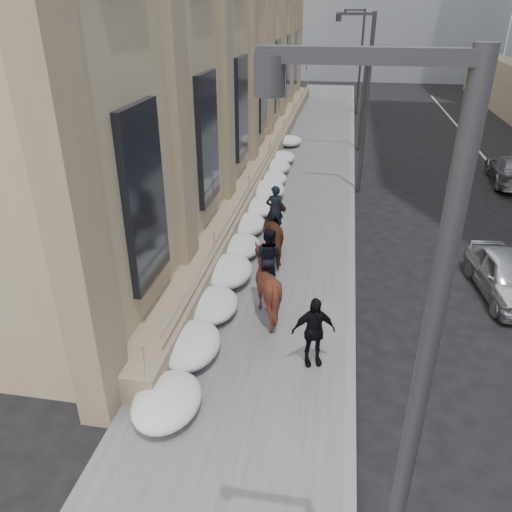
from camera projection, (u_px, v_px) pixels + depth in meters
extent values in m
plane|color=black|center=(246.00, 365.00, 12.72)|extent=(140.00, 140.00, 0.00)
cube|color=#515154|center=(290.00, 217.00, 21.50)|extent=(5.00, 80.00, 0.12)
cube|color=slate|center=(352.00, 221.00, 21.09)|extent=(0.24, 80.00, 0.12)
cube|color=#816F53|center=(272.00, 148.00, 30.46)|extent=(1.10, 44.00, 0.90)
cylinder|color=silver|center=(280.00, 133.00, 29.99)|extent=(0.06, 42.00, 0.06)
cube|color=#816F53|center=(220.00, 9.00, 18.32)|extent=(0.70, 1.20, 16.20)
cube|color=black|center=(241.00, 109.00, 22.78)|extent=(0.20, 2.20, 4.50)
cylinder|color=#2D2D30|center=(407.00, 458.00, 5.20)|extent=(0.18, 0.18, 8.00)
cube|color=#2D2D30|center=(366.00, 56.00, 3.57)|extent=(1.60, 0.15, 0.12)
cylinder|color=#2D2D30|center=(270.00, 76.00, 3.74)|extent=(0.24, 0.24, 0.30)
cylinder|color=#2D2D30|center=(366.00, 109.00, 22.80)|extent=(0.18, 0.18, 8.00)
cube|color=#2D2D30|center=(356.00, 14.00, 21.17)|extent=(1.60, 0.15, 0.12)
cylinder|color=#2D2D30|center=(339.00, 18.00, 21.34)|extent=(0.24, 0.24, 0.30)
cylinder|color=#2D2D30|center=(360.00, 64.00, 40.39)|extent=(0.18, 0.18, 8.00)
cube|color=#2D2D30|center=(355.00, 10.00, 38.76)|extent=(1.60, 0.15, 0.12)
cylinder|color=#2D2D30|center=(345.00, 12.00, 38.94)|extent=(0.24, 0.24, 0.30)
cylinder|color=#2D2D30|center=(363.00, 101.00, 30.27)|extent=(0.20, 0.20, 6.00)
cylinder|color=#2D2D30|center=(333.00, 51.00, 29.32)|extent=(4.00, 0.16, 0.16)
imported|color=black|center=(307.00, 60.00, 29.77)|extent=(0.18, 0.22, 1.10)
ellipsoid|color=white|center=(191.00, 345.00, 12.74)|extent=(1.50, 2.10, 0.68)
ellipsoid|color=white|center=(227.00, 271.00, 16.24)|extent=(1.60, 2.20, 0.72)
ellipsoid|color=white|center=(247.00, 224.00, 19.80)|extent=(1.40, 2.00, 0.64)
ellipsoid|color=white|center=(267.00, 190.00, 23.26)|extent=(1.70, 2.30, 0.76)
ellipsoid|color=white|center=(276.00, 167.00, 26.82)|extent=(1.50, 2.10, 0.66)
imported|color=#492315|center=(278.00, 233.00, 17.44)|extent=(1.78, 2.52, 1.94)
imported|color=black|center=(279.00, 210.00, 17.21)|extent=(0.73, 0.61, 1.72)
imported|color=#3F1B12|center=(266.00, 285.00, 14.23)|extent=(2.05, 2.17, 1.94)
imported|color=black|center=(267.00, 257.00, 14.00)|extent=(1.00, 0.89, 1.72)
imported|color=black|center=(313.00, 331.00, 12.24)|extent=(1.19, 0.77, 1.88)
imported|color=#BBBDC3|center=(507.00, 276.00, 15.53)|extent=(2.05, 4.20, 1.38)
imported|color=slate|center=(512.00, 170.00, 25.41)|extent=(2.48, 5.14, 1.44)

